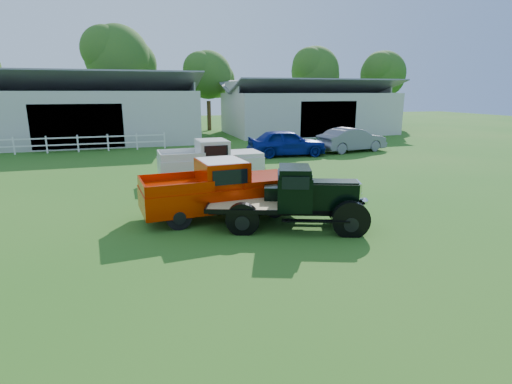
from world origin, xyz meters
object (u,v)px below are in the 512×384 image
object	(u,v)px
red_pickup	(219,188)
misc_car_blue	(287,143)
vintage_flatbed	(291,197)
white_pickup	(210,160)
misc_car_grey	(352,140)

from	to	relation	value
red_pickup	misc_car_blue	world-z (taller)	red_pickup
vintage_flatbed	red_pickup	size ratio (longest dim) A/B	0.91
white_pickup	misc_car_grey	distance (m)	12.90
red_pickup	misc_car_blue	distance (m)	13.58
white_pickup	misc_car_grey	xyz separation A→B (m)	(11.41, 6.02, -0.11)
white_pickup	misc_car_blue	bearing A→B (deg)	41.31
red_pickup	misc_car_blue	size ratio (longest dim) A/B	1.05
red_pickup	white_pickup	size ratio (longest dim) A/B	1.05
red_pickup	misc_car_grey	distance (m)	17.16
misc_car_grey	white_pickup	bearing A→B (deg)	108.69
misc_car_grey	misc_car_blue	bearing A→B (deg)	85.40
vintage_flatbed	misc_car_blue	bearing A→B (deg)	89.00
misc_car_grey	red_pickup	bearing A→B (deg)	125.05
vintage_flatbed	red_pickup	world-z (taller)	red_pickup
white_pickup	misc_car_grey	world-z (taller)	white_pickup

